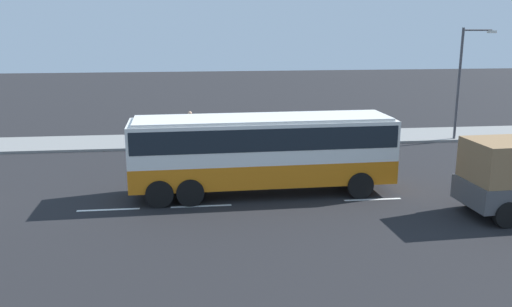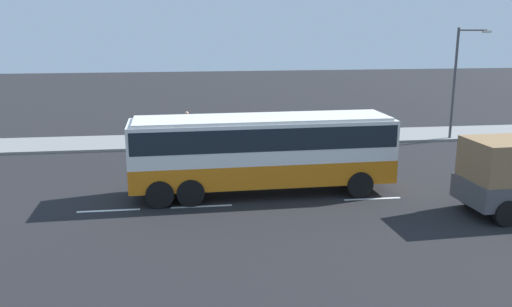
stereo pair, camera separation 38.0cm
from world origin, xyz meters
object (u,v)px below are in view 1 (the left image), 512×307
Objects in this scene: street_lamp at (463,75)px; coach_bus at (263,146)px; pedestrian_near_curb at (343,123)px; pedestrian_at_crossing at (190,123)px.

coach_bus is at bearing -145.80° from street_lamp.
pedestrian_near_curb is 0.99× the size of pedestrian_at_crossing.
pedestrian_at_crossing is 16.71m from street_lamp.
pedestrian_at_crossing is 0.27× the size of street_lamp.
coach_bus reaches higher than pedestrian_at_crossing.
pedestrian_at_crossing is at bearing 174.82° from street_lamp.
coach_bus is at bearing 38.55° from pedestrian_near_curb.
pedestrian_near_curb is at bearing 175.92° from street_lamp.
street_lamp reaches higher than pedestrian_at_crossing.
street_lamp is (13.37, 9.09, 2.00)m from coach_bus.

